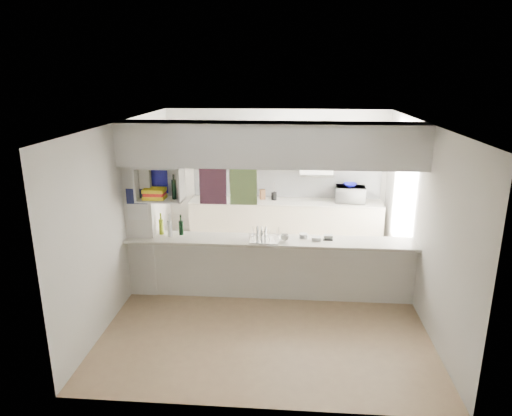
# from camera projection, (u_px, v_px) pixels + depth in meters

# --- Properties ---
(floor) EXTENTS (4.80, 4.80, 0.00)m
(floor) POSITION_uv_depth(u_px,v_px,m) (269.00, 296.00, 6.88)
(floor) COLOR #9F7D5C
(floor) RESTS_ON ground
(ceiling) EXTENTS (4.80, 4.80, 0.00)m
(ceiling) POSITION_uv_depth(u_px,v_px,m) (271.00, 122.00, 6.14)
(ceiling) COLOR white
(ceiling) RESTS_ON wall_back
(wall_back) EXTENTS (4.20, 0.00, 4.20)m
(wall_back) POSITION_uv_depth(u_px,v_px,m) (276.00, 178.00, 8.80)
(wall_back) COLOR silver
(wall_back) RESTS_ON floor
(wall_left) EXTENTS (0.00, 4.80, 4.80)m
(wall_left) POSITION_uv_depth(u_px,v_px,m) (127.00, 211.00, 6.66)
(wall_left) COLOR silver
(wall_left) RESTS_ON floor
(wall_right) EXTENTS (0.00, 4.80, 4.80)m
(wall_right) POSITION_uv_depth(u_px,v_px,m) (420.00, 218.00, 6.35)
(wall_right) COLOR silver
(wall_right) RESTS_ON floor
(servery_partition) EXTENTS (4.20, 0.50, 2.60)m
(servery_partition) POSITION_uv_depth(u_px,v_px,m) (258.00, 190.00, 6.42)
(servery_partition) COLOR silver
(servery_partition) RESTS_ON floor
(cubby_shelf) EXTENTS (0.65, 0.35, 0.50)m
(cubby_shelf) POSITION_uv_depth(u_px,v_px,m) (159.00, 185.00, 6.45)
(cubby_shelf) COLOR white
(cubby_shelf) RESTS_ON bulkhead
(kitchen_run) EXTENTS (3.60, 0.63, 2.24)m
(kitchen_run) POSITION_uv_depth(u_px,v_px,m) (284.00, 205.00, 8.67)
(kitchen_run) COLOR beige
(kitchen_run) RESTS_ON floor
(microwave) EXTENTS (0.57, 0.41, 0.30)m
(microwave) POSITION_uv_depth(u_px,v_px,m) (350.00, 194.00, 8.48)
(microwave) COLOR white
(microwave) RESTS_ON bench_top
(bowl) EXTENTS (0.25, 0.25, 0.06)m
(bowl) POSITION_uv_depth(u_px,v_px,m) (350.00, 185.00, 8.43)
(bowl) COLOR #0B0B7D
(bowl) RESTS_ON microwave
(dish_rack) EXTENTS (0.43, 0.33, 0.22)m
(dish_rack) POSITION_uv_depth(u_px,v_px,m) (264.00, 235.00, 6.54)
(dish_rack) COLOR silver
(dish_rack) RESTS_ON breakfast_bar
(cup) EXTENTS (0.15, 0.15, 0.09)m
(cup) POSITION_uv_depth(u_px,v_px,m) (285.00, 237.00, 6.51)
(cup) COLOR white
(cup) RESTS_ON dish_rack
(wine_bottles) EXTENTS (0.52, 0.15, 0.34)m
(wine_bottles) POSITION_uv_depth(u_px,v_px,m) (166.00, 227.00, 6.75)
(wine_bottles) COLOR black
(wine_bottles) RESTS_ON breakfast_bar
(plastic_tubs) EXTENTS (0.49, 0.21, 0.06)m
(plastic_tubs) POSITION_uv_depth(u_px,v_px,m) (314.00, 237.00, 6.63)
(plastic_tubs) COLOR silver
(plastic_tubs) RESTS_ON breakfast_bar
(utensil_jar) EXTENTS (0.11, 0.11, 0.15)m
(utensil_jar) POSITION_uv_depth(u_px,v_px,m) (274.00, 196.00, 8.65)
(utensil_jar) COLOR black
(utensil_jar) RESTS_ON bench_top
(knife_block) EXTENTS (0.12, 0.11, 0.19)m
(knife_block) POSITION_uv_depth(u_px,v_px,m) (263.00, 194.00, 8.69)
(knife_block) COLOR brown
(knife_block) RESTS_ON bench_top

